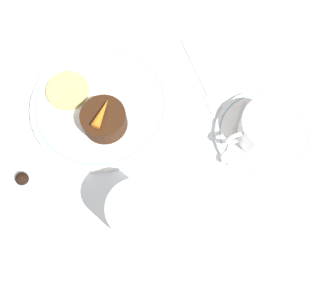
{
  "coord_description": "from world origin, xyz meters",
  "views": [
    {
      "loc": [
        -0.02,
        0.31,
        0.61
      ],
      "look_at": [
        -0.09,
        0.1,
        0.04
      ],
      "focal_mm": 42.0,
      "sensor_mm": 36.0,
      "label": 1
    }
  ],
  "objects_px": {
    "dinner_plate": "(100,105)",
    "dessert_cake": "(104,120)",
    "wine_glass": "(137,212)",
    "fork": "(205,87)",
    "coffee_cup": "(267,129)"
  },
  "relations": [
    {
      "from": "dinner_plate",
      "to": "dessert_cake",
      "type": "relative_size",
      "value": 3.24
    },
    {
      "from": "wine_glass",
      "to": "fork",
      "type": "relative_size",
      "value": 0.61
    },
    {
      "from": "fork",
      "to": "dinner_plate",
      "type": "bearing_deg",
      "value": -6.45
    },
    {
      "from": "dessert_cake",
      "to": "fork",
      "type": "bearing_deg",
      "value": -174.08
    },
    {
      "from": "coffee_cup",
      "to": "dessert_cake",
      "type": "height_order",
      "value": "coffee_cup"
    },
    {
      "from": "coffee_cup",
      "to": "wine_glass",
      "type": "relative_size",
      "value": 1.07
    },
    {
      "from": "coffee_cup",
      "to": "fork",
      "type": "xyz_separation_m",
      "value": [
        0.06,
        -0.12,
        -0.04
      ]
    },
    {
      "from": "dinner_plate",
      "to": "fork",
      "type": "height_order",
      "value": "dinner_plate"
    },
    {
      "from": "coffee_cup",
      "to": "fork",
      "type": "relative_size",
      "value": 0.66
    },
    {
      "from": "dinner_plate",
      "to": "wine_glass",
      "type": "relative_size",
      "value": 2.21
    },
    {
      "from": "dinner_plate",
      "to": "dessert_cake",
      "type": "height_order",
      "value": "dessert_cake"
    },
    {
      "from": "dinner_plate",
      "to": "wine_glass",
      "type": "bearing_deg",
      "value": 91.89
    },
    {
      "from": "wine_glass",
      "to": "fork",
      "type": "bearing_deg",
      "value": -133.23
    },
    {
      "from": "wine_glass",
      "to": "fork",
      "type": "xyz_separation_m",
      "value": [
        -0.18,
        -0.19,
        -0.07
      ]
    },
    {
      "from": "wine_glass",
      "to": "coffee_cup",
      "type": "bearing_deg",
      "value": -163.39
    }
  ]
}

